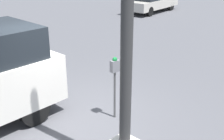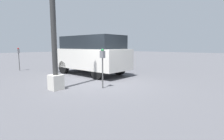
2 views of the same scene
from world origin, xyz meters
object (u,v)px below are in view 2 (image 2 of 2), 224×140
(parking_meter_near, at_px, (103,59))
(lamp_post, at_px, (53,26))
(parking_meter_far, at_px, (19,54))
(parked_van, at_px, (91,54))

(parking_meter_near, relative_size, lamp_post, 0.24)
(parking_meter_near, relative_size, parking_meter_far, 1.01)
(lamp_post, bearing_deg, parking_meter_far, -10.87)
(parking_meter_near, distance_m, lamp_post, 2.07)
(parking_meter_near, relative_size, parked_van, 0.33)
(parking_meter_near, bearing_deg, parked_van, -25.80)
(lamp_post, relative_size, parked_van, 1.35)
(parking_meter_far, xyz_separation_m, lamp_post, (-6.26, 1.20, 1.18))
(lamp_post, height_order, parked_van, lamp_post)
(parking_meter_near, height_order, lamp_post, lamp_post)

